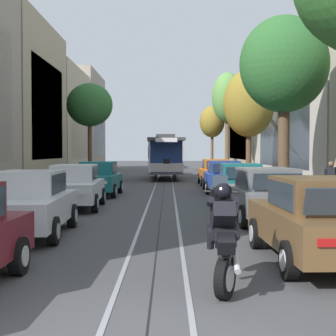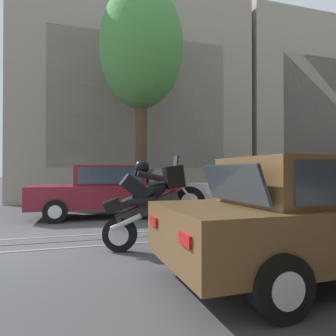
{
  "view_description": "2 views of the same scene",
  "coord_description": "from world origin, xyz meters",
  "views": [
    {
      "loc": [
        0.24,
        -5.23,
        2.07
      ],
      "look_at": [
        0.12,
        24.32,
        1.09
      ],
      "focal_mm": 54.54,
      "sensor_mm": 36.0,
      "label": 1
    },
    {
      "loc": [
        6.36,
        1.1,
        1.4
      ],
      "look_at": [
        -2.32,
        3.7,
        1.5
      ],
      "focal_mm": 32.42,
      "sensor_mm": 36.0,
      "label": 2
    }
  ],
  "objects": [
    {
      "name": "ground_plane",
      "position": [
        0.0,
        24.01,
        0.0
      ],
      "size": [
        160.0,
        160.0,
        0.0
      ],
      "primitive_type": "plane",
      "color": "#424244"
    },
    {
      "name": "trolley_track_rails",
      "position": [
        0.0,
        28.01,
        0.0
      ],
      "size": [
        1.14,
        68.03,
        0.01
      ],
      "color": "gray",
      "rests_on": "ground"
    },
    {
      "name": "building_facade_left",
      "position": [
        -10.25,
        28.62,
        5.16
      ],
      "size": [
        5.91,
        59.73,
        10.74
      ],
      "color": "gray",
      "rests_on": "ground"
    },
    {
      "name": "building_facade_right",
      "position": [
        10.03,
        29.04,
        3.77
      ],
      "size": [
        5.45,
        59.73,
        8.35
      ],
      "color": "#BCAD93",
      "rests_on": "ground"
    },
    {
      "name": "parked_car_white_second_left",
      "position": [
        -3.19,
        7.21,
        0.8
      ],
      "size": [
        2.1,
        4.4,
        1.58
      ],
      "color": "silver",
      "rests_on": "ground"
    },
    {
      "name": "parked_car_white_mid_left",
      "position": [
        -3.15,
        13.16,
        0.8
      ],
      "size": [
        2.11,
        4.41,
        1.58
      ],
      "color": "silver",
      "rests_on": "ground"
    },
    {
      "name": "parked_car_teal_fourth_left",
      "position": [
        -3.01,
        18.46,
        0.8
      ],
      "size": [
        2.04,
        4.38,
        1.58
      ],
      "color": "#196B70",
      "rests_on": "ground"
    },
    {
      "name": "parked_car_brown_near_right",
      "position": [
        3.03,
        4.19,
        0.8
      ],
      "size": [
        2.08,
        4.4,
        1.58
      ],
      "color": "brown",
      "rests_on": "ground"
    },
    {
      "name": "parked_car_grey_second_right",
      "position": [
        3.09,
        9.63,
        0.8
      ],
      "size": [
        2.12,
        4.41,
        1.58
      ],
      "color": "slate",
      "rests_on": "ground"
    },
    {
      "name": "parked_car_teal_mid_right",
      "position": [
        3.11,
        15.1,
        0.8
      ],
      "size": [
        2.13,
        4.42,
        1.58
      ],
      "color": "#196B70",
      "rests_on": "ground"
    },
    {
      "name": "parked_car_blue_fourth_right",
      "position": [
        3.05,
        20.43,
        0.8
      ],
      "size": [
        2.05,
        4.38,
        1.58
      ],
      "color": "#233D93",
      "rests_on": "ground"
    },
    {
      "name": "parked_car_orange_fifth_right",
      "position": [
        3.13,
        25.91,
        0.8
      ],
      "size": [
        2.02,
        4.37,
        1.58
      ],
      "color": "orange",
      "rests_on": "ground"
    },
    {
      "name": "street_tree_kerb_left_second",
      "position": [
        -5.08,
        29.46,
        5.18
      ],
      "size": [
        3.12,
        2.66,
        6.68
      ],
      "color": "brown",
      "rests_on": "ground"
    },
    {
      "name": "street_tree_kerb_right_second",
      "position": [
        5.0,
        15.76,
        5.56
      ],
      "size": [
        3.66,
        3.19,
        7.61
      ],
      "color": "brown",
      "rests_on": "ground"
    },
    {
      "name": "street_tree_kerb_right_mid",
      "position": [
        5.21,
        26.14,
        4.97
      ],
      "size": [
        3.14,
        2.79,
        7.08
      ],
      "color": "brown",
      "rests_on": "ground"
    },
    {
      "name": "street_tree_kerb_right_fourth",
      "position": [
        4.94,
        35.28,
        6.23
      ],
      "size": [
        2.45,
        2.6,
        8.31
      ],
      "color": "brown",
      "rests_on": "ground"
    },
    {
      "name": "street_tree_kerb_right_far",
      "position": [
        4.74,
        46.83,
        5.04
      ],
      "size": [
        2.54,
        2.74,
        6.69
      ],
      "color": "brown",
      "rests_on": "ground"
    },
    {
      "name": "cable_car_trolley",
      "position": [
        0.0,
        33.35,
        1.66
      ],
      "size": [
        2.81,
        9.17,
        3.28
      ],
      "color": "navy",
      "rests_on": "ground"
    },
    {
      "name": "motorcycle_with_rider",
      "position": [
        1.05,
        2.33,
        0.89
      ],
      "size": [
        0.52,
        1.88,
        1.69
      ],
      "color": "black",
      "rests_on": "ground"
    },
    {
      "name": "pedestrian_on_left_pavement",
      "position": [
        6.56,
        14.49,
        0.95
      ],
      "size": [
        0.55,
        0.38,
        1.68
      ],
      "color": "slate",
      "rests_on": "ground"
    }
  ]
}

